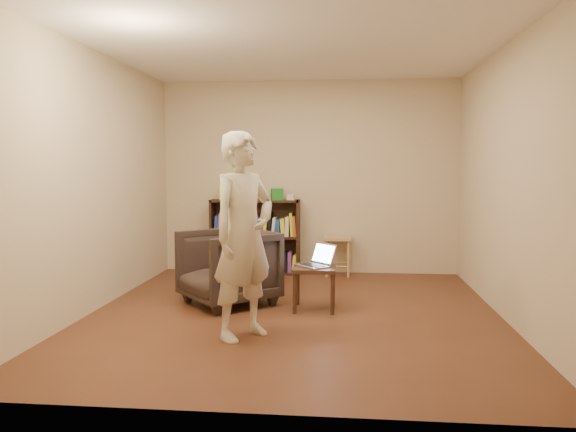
# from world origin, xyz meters

# --- Properties ---
(floor) EXTENTS (4.50, 4.50, 0.00)m
(floor) POSITION_xyz_m (0.00, 0.00, 0.00)
(floor) COLOR #4B2918
(floor) RESTS_ON ground
(ceiling) EXTENTS (4.50, 4.50, 0.00)m
(ceiling) POSITION_xyz_m (0.00, 0.00, 2.60)
(ceiling) COLOR white
(ceiling) RESTS_ON wall_back
(wall_back) EXTENTS (4.00, 0.00, 4.00)m
(wall_back) POSITION_xyz_m (0.00, 2.25, 1.30)
(wall_back) COLOR #C4B994
(wall_back) RESTS_ON floor
(wall_left) EXTENTS (0.00, 4.50, 4.50)m
(wall_left) POSITION_xyz_m (-2.00, 0.00, 1.30)
(wall_left) COLOR #C4B994
(wall_left) RESTS_ON floor
(wall_right) EXTENTS (0.00, 4.50, 4.50)m
(wall_right) POSITION_xyz_m (2.00, 0.00, 1.30)
(wall_right) COLOR #C4B994
(wall_right) RESTS_ON floor
(bookshelf) EXTENTS (1.20, 0.30, 1.00)m
(bookshelf) POSITION_xyz_m (-0.72, 2.09, 0.44)
(bookshelf) COLOR black
(bookshelf) RESTS_ON floor
(box_yellow) EXTENTS (0.26, 0.21, 0.19)m
(box_yellow) POSITION_xyz_m (-1.07, 2.10, 1.09)
(box_yellow) COLOR yellow
(box_yellow) RESTS_ON bookshelf
(red_cloth) EXTENTS (0.29, 0.21, 0.10)m
(red_cloth) POSITION_xyz_m (-0.77, 2.08, 1.05)
(red_cloth) COLOR maroon
(red_cloth) RESTS_ON bookshelf
(box_green) EXTENTS (0.18, 0.18, 0.15)m
(box_green) POSITION_xyz_m (-0.41, 2.05, 1.08)
(box_green) COLOR #1F7723
(box_green) RESTS_ON bookshelf
(box_white) EXTENTS (0.11, 0.11, 0.07)m
(box_white) POSITION_xyz_m (-0.23, 2.07, 1.04)
(box_white) COLOR beige
(box_white) RESTS_ON bookshelf
(stool) EXTENTS (0.36, 0.36, 0.52)m
(stool) POSITION_xyz_m (0.40, 2.03, 0.42)
(stool) COLOR #A98652
(stool) RESTS_ON floor
(armchair) EXTENTS (1.21, 1.20, 0.79)m
(armchair) POSITION_xyz_m (-0.73, 0.34, 0.39)
(armchair) COLOR #2D231E
(armchair) RESTS_ON floor
(side_table) EXTENTS (0.43, 0.43, 0.44)m
(side_table) POSITION_xyz_m (0.19, 0.20, 0.36)
(side_table) COLOR #321B10
(side_table) RESTS_ON floor
(laptop) EXTENTS (0.44, 0.44, 0.23)m
(laptop) POSITION_xyz_m (0.21, 0.24, 0.49)
(laptop) COLOR #B2B1B6
(laptop) RESTS_ON side_table
(person) EXTENTS (0.71, 0.76, 1.74)m
(person) POSITION_xyz_m (-0.35, -0.78, 0.87)
(person) COLOR beige
(person) RESTS_ON floor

